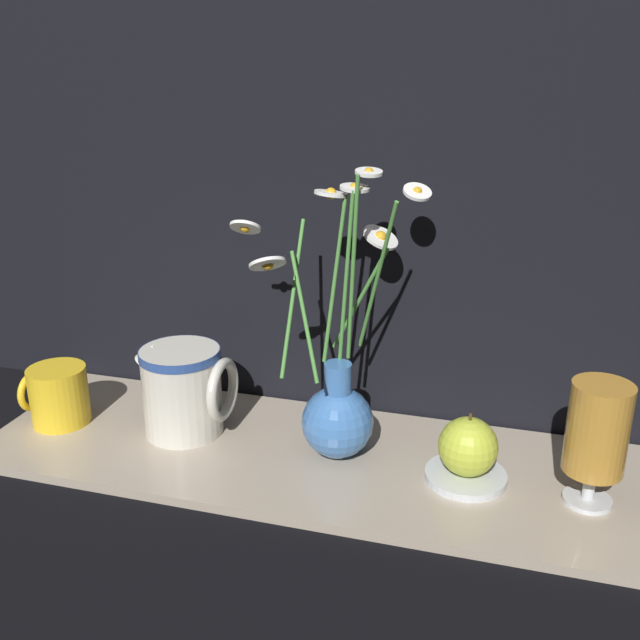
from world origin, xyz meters
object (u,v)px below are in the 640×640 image
(vase_with_flowers, at_px, (337,403))
(ceramic_pitcher, at_px, (184,387))
(yellow_mug, at_px, (58,395))
(tea_glass, at_px, (597,432))
(orange_fruit, at_px, (468,447))

(vase_with_flowers, xyz_separation_m, ceramic_pitcher, (-0.22, 0.00, -0.01))
(yellow_mug, height_order, tea_glass, tea_glass)
(ceramic_pitcher, height_order, tea_glass, tea_glass)
(yellow_mug, xyz_separation_m, orange_fruit, (0.58, 0.01, 0.00))
(vase_with_flowers, distance_m, ceramic_pitcher, 0.22)
(ceramic_pitcher, distance_m, orange_fruit, 0.39)
(ceramic_pitcher, bearing_deg, yellow_mug, -172.76)
(vase_with_flowers, height_order, yellow_mug, vase_with_flowers)
(vase_with_flowers, relative_size, yellow_mug, 4.09)
(yellow_mug, relative_size, tea_glass, 0.60)
(tea_glass, bearing_deg, orange_fruit, 176.54)
(ceramic_pitcher, bearing_deg, tea_glass, -2.85)
(tea_glass, distance_m, orange_fruit, 0.15)
(yellow_mug, xyz_separation_m, ceramic_pitcher, (0.19, 0.02, 0.03))
(yellow_mug, bearing_deg, orange_fruit, 0.61)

